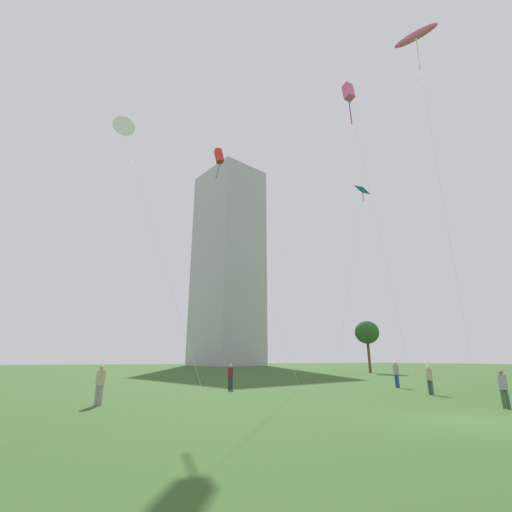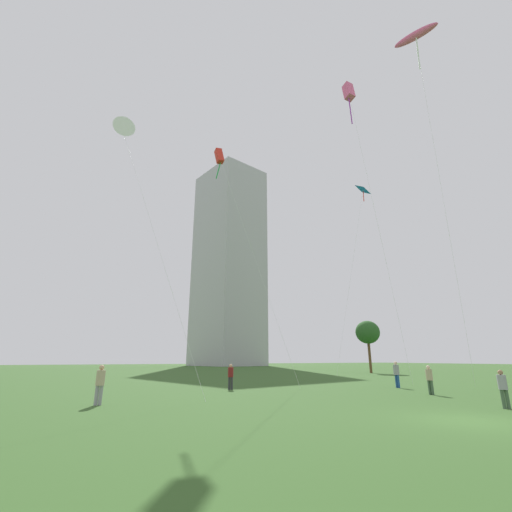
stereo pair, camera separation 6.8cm
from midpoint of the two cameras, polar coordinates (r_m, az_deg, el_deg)
ground at (r=14.91m, az=31.91°, el=-21.97°), size 280.00×280.00×0.00m
person_standing_0 at (r=19.08m, az=35.45°, el=-16.94°), size 0.35×0.35×1.56m
person_standing_1 at (r=28.82m, az=22.06°, el=-17.24°), size 0.41×0.41×1.83m
person_standing_2 at (r=24.14m, az=26.58°, el=-17.37°), size 0.37×0.37×1.65m
person_standing_3 at (r=18.47m, az=-24.04°, el=-18.27°), size 0.39×0.39×1.75m
person_standing_4 at (r=25.43m, az=-4.09°, el=-18.80°), size 0.37×0.37×1.68m
kite_flying_0 at (r=36.78m, az=24.66°, el=29.86°), size 5.67×5.00×28.57m
kite_flying_1 at (r=40.42m, az=14.97°, el=24.44°), size 2.99×2.10×29.31m
kite_flying_2 at (r=32.53m, az=-20.92°, el=18.67°), size 5.80×10.12×21.07m
kite_flying_3 at (r=53.84m, az=17.13°, el=10.08°), size 6.10×3.30×26.34m
kite_flying_5 at (r=34.47m, az=-5.95°, el=15.80°), size 5.07×5.93×21.30m
park_tree_0 at (r=56.81m, az=17.83°, el=-11.83°), size 3.58×3.58×7.61m
distant_highrise_0 at (r=113.24m, az=-4.47°, el=-1.25°), size 20.45×22.94×63.26m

